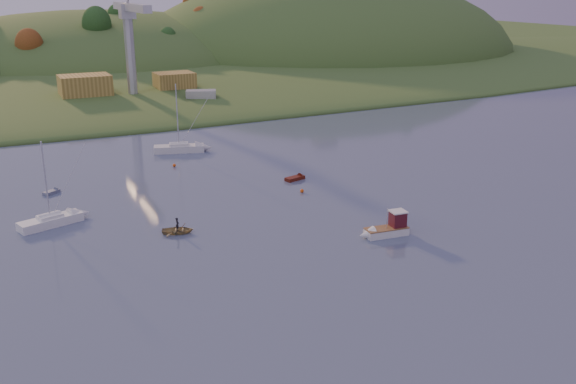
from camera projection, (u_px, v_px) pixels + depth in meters
name	position (u px, v px, depth m)	size (l,w,h in m)	color
far_shore	(59.00, 58.00, 240.24)	(620.00, 220.00, 1.50)	#2A4D1F
shore_slope	(90.00, 81.00, 184.83)	(640.00, 150.00, 7.00)	#2A4D1F
hill_center	(97.00, 62.00, 227.40)	(140.00, 120.00, 36.00)	#2A4D1F
hill_right	(326.00, 55.00, 250.33)	(150.00, 130.00, 60.00)	#2A4D1F
hillside_trees	(79.00, 72.00, 201.88)	(280.00, 50.00, 32.00)	#1F4518
wharf	(145.00, 98.00, 149.90)	(42.00, 16.00, 2.40)	slate
shed_west	(85.00, 86.00, 144.17)	(11.00, 8.00, 4.80)	olive
shed_east	(174.00, 81.00, 153.98)	(9.00, 7.00, 4.00)	olive
dock_crane	(130.00, 29.00, 140.60)	(3.20, 28.00, 20.30)	#B7B7BC
fishing_boat	(383.00, 229.00, 71.19)	(5.89, 2.35, 3.67)	silver
sailboat_near	(50.00, 220.00, 74.30)	(7.56, 4.27, 10.05)	white
sailboat_far	(179.00, 148.00, 106.65)	(8.55, 4.66, 11.36)	silver
canoe	(178.00, 230.00, 72.10)	(2.50, 3.51, 0.73)	#9E8A57
paddler	(177.00, 227.00, 71.96)	(0.59, 0.39, 1.62)	black
red_tender	(298.00, 177.00, 92.08)	(3.66, 2.03, 1.18)	#4F150B
grey_dinghy	(54.00, 191.00, 86.18)	(2.75, 2.26, 0.99)	slate
work_vessel	(201.00, 102.00, 144.19)	(16.40, 10.76, 3.97)	slate
buoy_1	(302.00, 191.00, 86.12)	(0.50, 0.50, 0.50)	#DE4E0B
buoy_3	(174.00, 165.00, 98.16)	(0.50, 0.50, 0.50)	#DE4E0B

